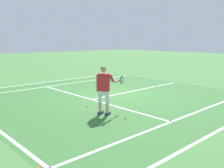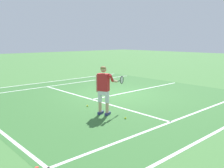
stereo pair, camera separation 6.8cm
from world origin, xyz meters
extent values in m
plane|color=#477F3D|center=(0.00, 0.00, 0.00)|extent=(80.00, 80.00, 0.00)
cube|color=#387033|center=(0.00, -0.58, 0.00)|extent=(10.98, 11.12, 0.00)
cube|color=white|center=(0.00, -1.62, 0.00)|extent=(8.23, 0.10, 0.01)
cube|color=white|center=(0.00, 1.58, 0.00)|extent=(0.10, 6.40, 0.01)
cube|color=white|center=(-4.12, -0.58, 0.00)|extent=(0.10, 10.72, 0.01)
cube|color=white|center=(4.12, -0.58, 0.00)|extent=(0.10, 10.72, 0.01)
cube|color=white|center=(-5.49, -0.58, 0.00)|extent=(0.10, 10.72, 0.01)
cube|color=navy|center=(1.91, -2.71, 0.04)|extent=(0.21, 0.30, 0.09)
cube|color=navy|center=(2.17, -2.60, 0.04)|extent=(0.21, 0.30, 0.09)
cylinder|color=tan|center=(1.92, -2.75, 0.27)|extent=(0.11, 0.11, 0.36)
cylinder|color=silver|center=(1.92, -2.75, 0.66)|extent=(0.14, 0.14, 0.41)
cylinder|color=tan|center=(2.18, -2.64, 0.27)|extent=(0.11, 0.11, 0.36)
cylinder|color=silver|center=(2.18, -2.64, 0.66)|extent=(0.14, 0.14, 0.41)
cube|color=silver|center=(2.05, -2.69, 0.82)|extent=(0.39, 0.31, 0.20)
cube|color=red|center=(2.05, -2.69, 1.16)|extent=(0.43, 0.35, 0.60)
cylinder|color=tan|center=(1.83, -2.78, 1.11)|extent=(0.09, 0.09, 0.62)
cylinder|color=red|center=(2.26, -2.51, 1.31)|extent=(0.18, 0.28, 0.29)
cylinder|color=tan|center=(2.22, -2.30, 1.17)|extent=(0.18, 0.30, 0.14)
sphere|color=tan|center=(2.05, -2.69, 1.60)|extent=(0.21, 0.21, 0.21)
ellipsoid|color=olive|center=(2.06, -2.70, 1.66)|extent=(0.26, 0.26, 0.12)
cylinder|color=#232326|center=(2.15, -2.09, 1.14)|extent=(0.10, 0.20, 0.03)
cylinder|color=black|center=(2.10, -1.95, 1.14)|extent=(0.06, 0.10, 0.02)
torus|color=black|center=(2.03, -1.78, 1.14)|extent=(0.14, 0.28, 0.30)
cylinder|color=silver|center=(2.03, -1.78, 1.14)|extent=(0.10, 0.23, 0.25)
sphere|color=#CCE02D|center=(2.90, -2.47, 0.03)|extent=(0.07, 0.07, 0.07)
sphere|color=#CCE02D|center=(0.82, -2.48, 0.03)|extent=(0.07, 0.07, 0.07)
camera|label=1|loc=(8.41, -8.16, 2.60)|focal=39.70mm
camera|label=2|loc=(8.46, -8.11, 2.60)|focal=39.70mm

